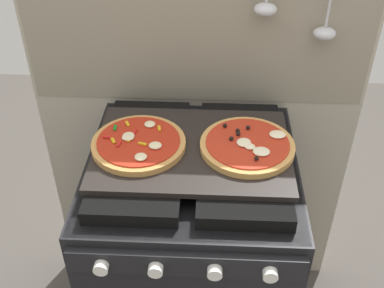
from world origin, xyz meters
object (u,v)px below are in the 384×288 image
pizza_left (139,143)px  baking_tray (192,149)px  stove (192,257)px  pizza_right (248,145)px

pizza_left → baking_tray: bearing=2.3°
baking_tray → pizza_left: 0.15m
stove → pizza_right: bearing=1.1°
pizza_left → pizza_right: size_ratio=1.00×
baking_tray → pizza_left: size_ratio=2.08×
stove → pizza_left: (-0.15, -0.00, 0.48)m
stove → pizza_left: 0.50m
baking_tray → pizza_right: bearing=0.4°
baking_tray → pizza_left: (-0.15, -0.01, 0.02)m
pizza_right → baking_tray: bearing=-179.6°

